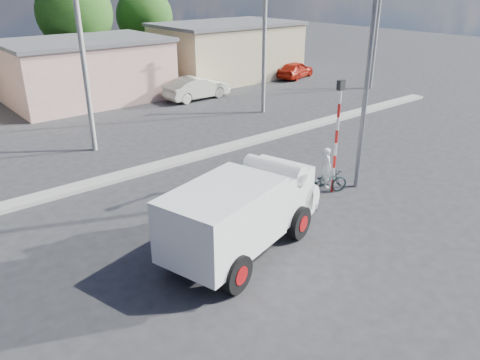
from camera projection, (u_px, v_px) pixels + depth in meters
ground_plane at (303, 232)px, 15.44m from camera, size 120.00×120.00×0.00m
median at (174, 162)px, 21.08m from camera, size 40.00×0.80×0.16m
truck at (246, 209)px, 13.97m from camera, size 6.23×3.61×2.43m
bicycle at (325, 182)px, 17.98m from camera, size 1.96×1.25×0.97m
cyclist at (326, 175)px, 17.86m from camera, size 0.55×0.67×1.57m
car_cream at (197, 88)px, 32.02m from camera, size 4.70×1.75×1.54m
car_red at (295, 70)px, 38.83m from camera, size 4.35×2.73×1.38m
traffic_pole at (337, 128)px, 17.34m from camera, size 0.28×0.18×4.36m
streetlight at (366, 61)px, 16.73m from camera, size 2.34×0.22×9.00m
building_row at (73, 70)px, 30.82m from camera, size 37.80×7.30×4.44m
utility_poles at (182, 54)px, 24.22m from camera, size 35.40×0.24×8.00m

